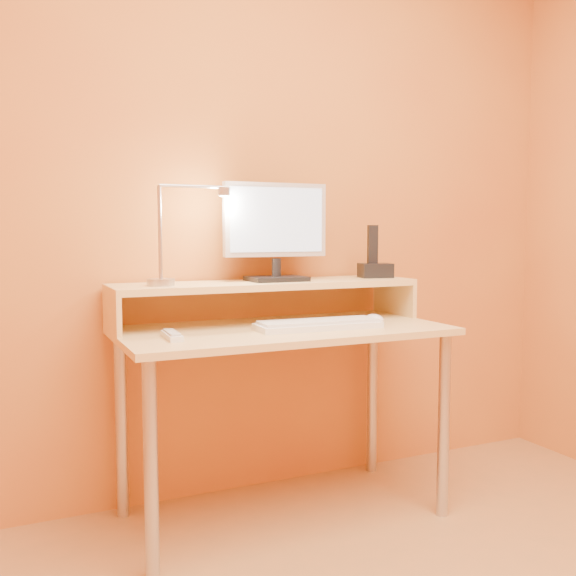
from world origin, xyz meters
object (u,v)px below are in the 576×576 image
phone_dock (375,270)px  mouse (374,319)px  monitor_panel (275,220)px  remote_control (172,336)px  lamp_base (161,282)px  keyboard (318,326)px

phone_dock → mouse: bearing=-110.2°
monitor_panel → remote_control: monitor_panel is taller
lamp_base → mouse: 0.81m
monitor_panel → phone_dock: bearing=0.2°
monitor_panel → lamp_base: (-0.46, -0.04, -0.23)m
phone_dock → remote_control: bearing=-153.6°
keyboard → remote_control: size_ratio=2.84×
monitor_panel → mouse: bearing=-35.7°
mouse → remote_control: mouse is taller
mouse → keyboard: bearing=-164.9°
phone_dock → remote_control: size_ratio=0.80×
keyboard → mouse: mouse is taller
phone_dock → mouse: 0.32m
keyboard → phone_dock: bearing=34.1°
monitor_panel → remote_control: 0.66m
lamp_base → remote_control: 0.26m
monitor_panel → mouse: monitor_panel is taller
monitor_panel → remote_control: bearing=-152.1°
remote_control → mouse: bearing=2.7°
lamp_base → remote_control: size_ratio=0.62×
remote_control → keyboard: bearing=1.8°
phone_dock → remote_control: 0.97m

